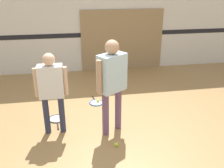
% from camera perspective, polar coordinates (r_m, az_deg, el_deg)
% --- Properties ---
extents(ground_plane, '(16.00, 16.00, 0.00)m').
position_cam_1_polar(ground_plane, '(4.29, -1.44, -11.63)').
color(ground_plane, '#A87F4C').
extents(wall_back, '(16.00, 0.07, 3.20)m').
position_cam_1_polar(wall_back, '(6.92, -5.83, 15.79)').
color(wall_back, silver).
rests_on(wall_back, ground_plane).
extents(wall_panel, '(2.31, 0.05, 1.69)m').
position_cam_1_polar(wall_panel, '(7.13, 2.36, 9.94)').
color(wall_panel, '#9E7F56').
rests_on(wall_panel, ground_plane).
extents(person_instructor, '(0.52, 0.45, 1.60)m').
position_cam_1_polar(person_instructor, '(3.96, -0.00, 1.46)').
color(person_instructor, '#6B4C70').
rests_on(person_instructor, ground_plane).
extents(person_student_left, '(0.53, 0.22, 1.40)m').
position_cam_1_polar(person_student_left, '(4.09, -13.71, -0.35)').
color(person_student_left, '#2D334C').
rests_on(person_student_left, ground_plane).
extents(racket_spare_on_floor, '(0.34, 0.50, 0.03)m').
position_cam_1_polar(racket_spare_on_floor, '(5.33, -3.65, -4.21)').
color(racket_spare_on_floor, blue).
rests_on(racket_spare_on_floor, ground_plane).
extents(racket_second_spare, '(0.34, 0.55, 0.03)m').
position_cam_1_polar(racket_second_spare, '(4.83, -12.46, -7.84)').
color(racket_second_spare, '#28282D').
rests_on(racket_second_spare, ground_plane).
extents(tennis_ball_near_instructor, '(0.07, 0.07, 0.07)m').
position_cam_1_polar(tennis_ball_near_instructor, '(4.03, 0.96, -13.65)').
color(tennis_ball_near_instructor, '#CCE038').
rests_on(tennis_ball_near_instructor, ground_plane).
extents(tennis_ball_by_spare_racket, '(0.07, 0.07, 0.07)m').
position_cam_1_polar(tennis_ball_by_spare_racket, '(5.34, -3.26, -3.86)').
color(tennis_ball_by_spare_racket, '#CCE038').
rests_on(tennis_ball_by_spare_racket, ground_plane).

